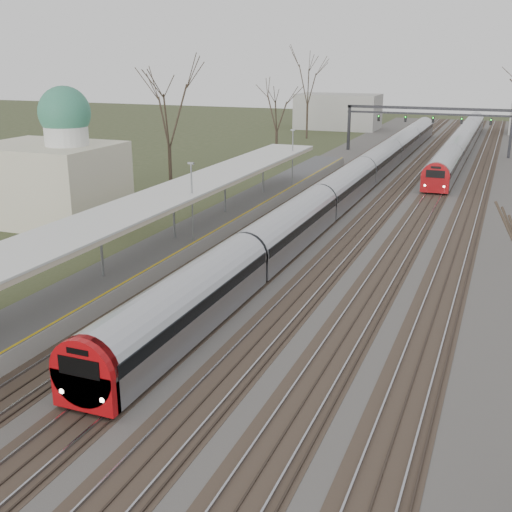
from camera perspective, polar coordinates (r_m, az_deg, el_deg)
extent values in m
cube|color=#474442|center=(58.57, 10.71, 4.95)|extent=(24.00, 160.00, 0.10)
cube|color=#4C3828|center=(59.93, 5.06, 5.51)|extent=(2.60, 160.00, 0.06)
cube|color=gray|center=(60.12, 4.41, 5.63)|extent=(0.07, 160.00, 0.12)
cube|color=gray|center=(59.72, 5.73, 5.52)|extent=(0.07, 160.00, 0.12)
cube|color=#4C3828|center=(59.06, 8.33, 5.22)|extent=(2.60, 160.00, 0.06)
cube|color=gray|center=(59.21, 7.66, 5.35)|extent=(0.07, 160.00, 0.12)
cube|color=gray|center=(58.89, 9.01, 5.22)|extent=(0.07, 160.00, 0.12)
cube|color=#4C3828|center=(58.39, 11.68, 4.90)|extent=(2.60, 160.00, 0.06)
cube|color=gray|center=(58.50, 10.99, 5.03)|extent=(0.07, 160.00, 0.12)
cube|color=gray|center=(58.26, 12.38, 4.90)|extent=(0.07, 160.00, 0.12)
cube|color=#4C3828|center=(57.92, 15.09, 4.56)|extent=(2.60, 160.00, 0.06)
cube|color=gray|center=(57.98, 14.39, 4.70)|extent=(0.07, 160.00, 0.12)
cube|color=gray|center=(57.83, 15.80, 4.55)|extent=(0.07, 160.00, 0.12)
cube|color=#4C3828|center=(57.66, 18.54, 4.19)|extent=(2.60, 160.00, 0.06)
cube|color=gray|center=(57.68, 17.84, 4.34)|extent=(0.07, 160.00, 0.12)
cube|color=gray|center=(57.62, 19.26, 4.19)|extent=(0.07, 160.00, 0.12)
cube|color=#9E9B93|center=(45.04, -5.09, 2.05)|extent=(3.50, 69.00, 1.00)
cylinder|color=slate|center=(35.01, -13.58, 0.53)|extent=(0.14, 0.14, 3.00)
cylinder|color=slate|center=(41.55, -7.32, 3.52)|extent=(0.14, 0.14, 3.00)
cylinder|color=slate|center=(48.53, -2.78, 5.65)|extent=(0.14, 0.14, 3.00)
cylinder|color=slate|center=(55.78, 0.61, 7.21)|extent=(0.14, 0.14, 3.00)
cube|color=silver|center=(40.35, -8.08, 5.33)|extent=(4.10, 50.00, 0.12)
cube|color=#BEB093|center=(40.39, -8.07, 5.10)|extent=(4.10, 50.00, 0.25)
cube|color=beige|center=(51.87, -17.91, 6.15)|extent=(10.00, 8.00, 6.00)
cylinder|color=silver|center=(50.03, -16.55, 10.77)|extent=(3.20, 3.20, 2.50)
sphere|color=#30795D|center=(49.92, -16.67, 12.13)|extent=(3.80, 3.80, 3.80)
cube|color=black|center=(89.19, 8.26, 11.19)|extent=(0.35, 0.35, 6.00)
cube|color=black|center=(86.78, 21.72, 10.00)|extent=(0.35, 0.35, 6.00)
cube|color=black|center=(87.13, 15.06, 12.57)|extent=(21.00, 0.35, 0.35)
cube|color=black|center=(87.19, 15.02, 12.11)|extent=(21.00, 0.25, 0.25)
cube|color=black|center=(88.01, 10.85, 11.97)|extent=(0.32, 0.22, 0.85)
sphere|color=#0CFF19|center=(87.85, 10.84, 12.12)|extent=(0.16, 0.16, 0.16)
cube|color=black|center=(87.42, 13.15, 11.79)|extent=(0.32, 0.22, 0.85)
sphere|color=#0CFF19|center=(87.26, 13.14, 11.95)|extent=(0.16, 0.16, 0.16)
cube|color=black|center=(86.96, 15.47, 11.60)|extent=(0.32, 0.22, 0.85)
sphere|color=#0CFF19|center=(86.80, 15.47, 11.75)|extent=(0.16, 0.16, 0.16)
cube|color=black|center=(86.65, 17.81, 11.38)|extent=(0.32, 0.22, 0.85)
sphere|color=#0CFF19|center=(86.49, 17.81, 11.54)|extent=(0.16, 0.16, 0.16)
cube|color=black|center=(86.47, 20.15, 11.14)|extent=(0.32, 0.22, 0.85)
sphere|color=#0CFF19|center=(86.31, 20.17, 11.30)|extent=(0.16, 0.16, 0.16)
cylinder|color=#2D231C|center=(57.32, -7.62, 7.31)|extent=(0.30, 0.30, 4.95)
cube|color=#9EA1A8|center=(63.88, 9.48, 7.00)|extent=(2.55, 90.00, 1.60)
cylinder|color=#9EA1A8|center=(63.76, 9.51, 7.58)|extent=(2.60, 89.70, 2.60)
cube|color=black|center=(63.75, 9.51, 7.67)|extent=(2.62, 89.40, 0.55)
cube|color=#A2090D|center=(23.96, -14.92, -11.43)|extent=(2.55, 0.50, 1.50)
cylinder|color=#A2090D|center=(23.68, -14.98, -9.89)|extent=(2.60, 0.60, 2.60)
cube|color=black|center=(23.35, -15.43, -9.50)|extent=(1.70, 0.12, 0.70)
sphere|color=white|center=(24.35, -16.83, -11.38)|extent=(0.22, 0.22, 0.22)
sphere|color=white|center=(23.42, -13.47, -12.31)|extent=(0.22, 0.22, 0.22)
cube|color=black|center=(64.05, 9.44, 6.19)|extent=(1.80, 89.00, 0.35)
cube|color=#9EA1A8|center=(90.92, 17.80, 9.46)|extent=(2.55, 60.00, 1.60)
cylinder|color=#9EA1A8|center=(90.84, 17.84, 9.87)|extent=(2.60, 59.70, 2.60)
cube|color=black|center=(90.83, 17.85, 9.93)|extent=(2.62, 59.40, 0.55)
cube|color=#A2090D|center=(61.47, 15.61, 6.15)|extent=(2.55, 0.50, 1.50)
cylinder|color=#A2090D|center=(61.40, 15.66, 6.80)|extent=(2.60, 0.60, 2.60)
cube|color=black|center=(61.08, 15.66, 7.03)|extent=(1.70, 0.12, 0.70)
sphere|color=white|center=(61.38, 14.79, 6.10)|extent=(0.22, 0.22, 0.22)
sphere|color=white|center=(61.22, 16.37, 5.95)|extent=(0.22, 0.22, 0.22)
cube|color=black|center=(91.04, 17.75, 8.89)|extent=(1.80, 59.00, 0.35)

